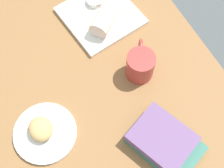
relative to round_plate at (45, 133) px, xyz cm
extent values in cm
cube|color=olive|center=(-7.61, 17.02, -2.70)|extent=(110.00, 90.00, 4.00)
cylinder|color=white|center=(0.00, 0.00, 0.00)|extent=(19.45, 19.45, 1.40)
ellipsoid|color=tan|center=(-0.74, -0.54, 2.93)|extent=(8.46, 7.62, 4.47)
cube|color=white|center=(-31.57, 34.76, 0.10)|extent=(28.36, 28.36, 1.60)
cylinder|color=silver|center=(-37.19, 35.19, 1.96)|extent=(5.93, 5.93, 2.11)
cylinder|color=#D55A23|center=(-37.19, 35.19, 2.71)|extent=(4.86, 4.86, 0.40)
cylinder|color=beige|center=(-27.08, 34.43, 4.27)|extent=(13.48, 14.36, 6.75)
cube|color=#387260|center=(20.09, 30.78, 0.44)|extent=(24.44, 21.30, 2.28)
cube|color=#6B4C7A|center=(18.54, 30.04, 3.38)|extent=(21.58, 19.69, 3.59)
cylinder|color=#B23833|center=(-5.09, 36.00, 4.16)|extent=(9.22, 9.22, 9.73)
cylinder|color=#99704B|center=(-5.09, 36.00, 8.43)|extent=(7.56, 7.56, 0.40)
torus|color=#B23833|center=(-10.45, 39.13, 4.16)|extent=(6.68, 4.58, 7.04)
camera|label=1|loc=(32.23, 6.35, 92.06)|focal=49.42mm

